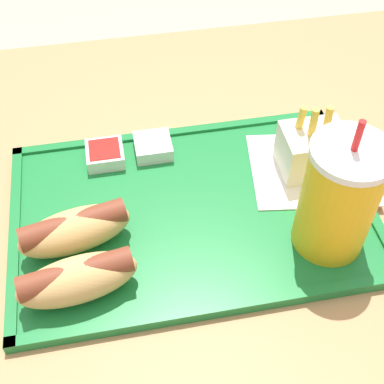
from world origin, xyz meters
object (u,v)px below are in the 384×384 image
at_px(hot_dog_near, 75,229).
at_px(sauce_cup_mayo, 153,146).
at_px(hot_dog_far, 77,279).
at_px(fries_carton, 312,150).
at_px(sauce_cup_ketchup, 105,154).
at_px(soda_cup, 339,198).

xyz_separation_m(hot_dog_near, sauce_cup_mayo, (-0.10, -0.13, -0.02)).
xyz_separation_m(hot_dog_far, sauce_cup_mayo, (-0.10, -0.20, -0.02)).
relative_size(hot_dog_near, sauce_cup_mayo, 2.81).
bearing_deg(hot_dog_near, sauce_cup_mayo, -128.07).
height_order(hot_dog_near, fries_carton, fries_carton).
relative_size(hot_dog_near, fries_carton, 1.31).
distance_m(hot_dog_far, sauce_cup_ketchup, 0.20).
bearing_deg(sauce_cup_mayo, fries_carton, 160.98).
height_order(soda_cup, hot_dog_near, soda_cup).
bearing_deg(fries_carton, hot_dog_near, 12.89).
bearing_deg(soda_cup, hot_dog_near, -9.02).
height_order(soda_cup, sauce_cup_mayo, soda_cup).
height_order(soda_cup, hot_dog_far, soda_cup).
distance_m(soda_cup, fries_carton, 0.12).
bearing_deg(sauce_cup_ketchup, hot_dog_near, 72.25).
bearing_deg(fries_carton, hot_dog_far, 24.04).
height_order(fries_carton, sauce_cup_mayo, fries_carton).
height_order(soda_cup, fries_carton, soda_cup).
bearing_deg(sauce_cup_mayo, soda_cup, 134.57).
xyz_separation_m(fries_carton, sauce_cup_ketchup, (0.25, -0.06, -0.02)).
distance_m(hot_dog_far, sauce_cup_mayo, 0.22).
height_order(hot_dog_near, sauce_cup_ketchup, hot_dog_near).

